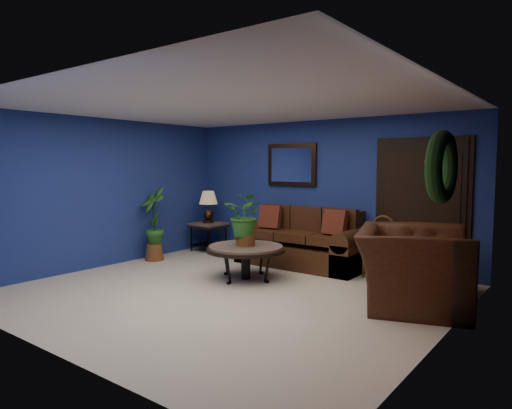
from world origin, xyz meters
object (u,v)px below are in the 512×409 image
Objects in this scene: sofa at (304,246)px; end_table at (209,229)px; coffee_table at (246,249)px; table_lamp at (208,203)px; side_chair at (380,242)px; armchair at (413,267)px.

end_table is at bearing -179.14° from sofa.
coffee_table is 1.92× the size of table_lamp.
coffee_table is at bearing -97.89° from sofa.
table_lamp is (0.00, -0.00, 0.53)m from end_table.
end_table is at bearing 135.00° from table_lamp.
side_chair is at bearing 1.54° from sofa.
armchair reaches higher than side_chair.
sofa is 1.38m from coffee_table.
armchair is (4.45, -1.12, -0.49)m from table_lamp.
end_table is 4.59m from armchair.
table_lamp is 0.42× the size of armchair.
coffee_table is 0.81× the size of armchair.
side_chair is (1.35, 0.04, 0.21)m from sofa.
coffee_table is at bearing -33.51° from table_lamp.
end_table is at bearing 57.33° from armchair.
table_lamp is at bearing -45.00° from end_table.
table_lamp reaches higher than coffee_table.
table_lamp reaches higher than armchair.
end_table is at bearing 146.49° from coffee_table.
table_lamp reaches higher than sofa.
end_table is 3.56m from side_chair.
coffee_table is 1.92× the size of end_table.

